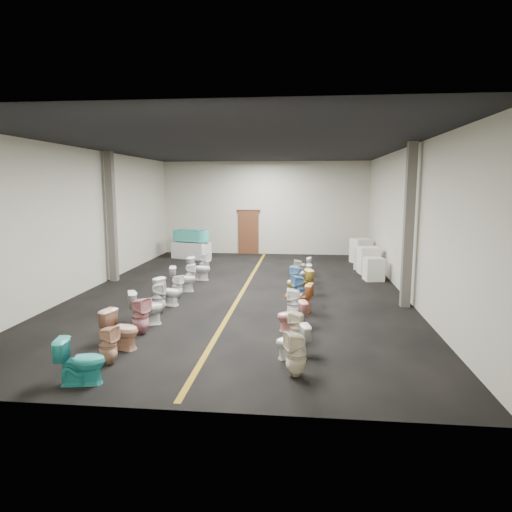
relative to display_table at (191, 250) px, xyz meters
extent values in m
plane|color=black|center=(3.27, -6.23, -0.37)|extent=(16.00, 16.00, 0.00)
plane|color=black|center=(3.27, -6.23, 4.13)|extent=(16.00, 16.00, 0.00)
plane|color=#BAB69F|center=(3.27, 1.77, 1.88)|extent=(10.00, 0.00, 10.00)
plane|color=#BAB69F|center=(3.27, -14.23, 1.88)|extent=(10.00, 0.00, 10.00)
plane|color=#BAB69F|center=(-1.73, -6.23, 1.88)|extent=(0.00, 16.00, 16.00)
plane|color=#BAB69F|center=(8.27, -6.23, 1.88)|extent=(0.00, 16.00, 16.00)
cube|color=#886413|center=(3.27, -6.23, -0.37)|extent=(0.12, 15.60, 0.01)
cube|color=#562D19|center=(2.47, 1.71, 0.68)|extent=(1.00, 0.10, 2.10)
cube|color=#331C11|center=(2.47, 1.72, 1.75)|extent=(1.15, 0.08, 0.10)
cube|color=#59544C|center=(-1.48, -5.23, 1.88)|extent=(0.25, 0.25, 4.50)
cube|color=#59544C|center=(8.02, -7.73, 1.88)|extent=(0.25, 0.25, 4.50)
cube|color=silver|center=(0.00, 0.00, 0.00)|extent=(1.87, 1.36, 0.75)
cube|color=#3FB6AA|center=(0.00, 0.00, 0.68)|extent=(1.35, 1.02, 0.50)
cylinder|color=#3FB6AA|center=(-0.57, 0.20, 0.68)|extent=(0.66, 0.66, 0.50)
cylinder|color=#3FB6AA|center=(0.57, -0.20, 0.68)|extent=(0.66, 0.66, 0.50)
cube|color=teal|center=(0.00, 0.00, 0.88)|extent=(1.09, 0.77, 0.20)
cube|color=silver|center=(7.67, -4.22, 0.03)|extent=(0.72, 0.72, 0.82)
cube|color=silver|center=(7.67, -2.92, 0.14)|extent=(0.83, 0.83, 1.02)
cube|color=white|center=(7.67, -1.96, 0.07)|extent=(0.98, 0.98, 0.89)
cube|color=silver|center=(7.67, -0.44, 0.15)|extent=(0.96, 0.96, 1.05)
imported|color=teal|center=(1.47, -13.49, 0.03)|extent=(0.86, 0.59, 0.81)
imported|color=#DAA682|center=(1.55, -12.60, 0.00)|extent=(0.41, 0.40, 0.74)
imported|color=tan|center=(1.46, -11.76, 0.03)|extent=(0.88, 0.64, 0.81)
imported|color=pink|center=(1.53, -10.83, 0.05)|extent=(0.51, 0.50, 0.85)
imported|color=silver|center=(1.41, -10.12, 0.05)|extent=(0.94, 0.75, 0.84)
imported|color=silver|center=(1.39, -9.12, 0.04)|extent=(0.43, 0.42, 0.83)
imported|color=white|center=(1.39, -8.27, 0.01)|extent=(0.85, 0.65, 0.77)
imported|color=white|center=(1.42, -7.41, -0.03)|extent=(0.41, 0.40, 0.69)
imported|color=silver|center=(1.37, -6.61, 0.03)|extent=(0.87, 0.60, 0.82)
imported|color=white|center=(1.40, -5.74, 0.00)|extent=(0.36, 0.36, 0.75)
imported|color=silver|center=(1.48, -4.77, 0.04)|extent=(0.86, 0.56, 0.82)
imported|color=white|center=(1.48, -3.92, 0.05)|extent=(0.51, 0.51, 0.85)
imported|color=beige|center=(5.08, -12.79, 0.03)|extent=(0.48, 0.48, 0.81)
imported|color=white|center=(5.00, -11.95, -0.04)|extent=(0.73, 0.54, 0.67)
imported|color=beige|center=(5.07, -11.13, -0.01)|extent=(0.42, 0.41, 0.72)
imported|color=pink|center=(4.93, -10.21, -0.03)|extent=(0.75, 0.54, 0.69)
imported|color=white|center=(4.97, -9.32, 0.02)|extent=(0.37, 0.36, 0.80)
imported|color=#EA8644|center=(5.07, -8.56, 0.01)|extent=(0.82, 0.56, 0.77)
imported|color=#659ACB|center=(5.06, -7.64, 0.03)|extent=(0.49, 0.48, 0.81)
imported|color=#E6BF47|center=(5.07, -6.75, 0.03)|extent=(0.89, 0.67, 0.80)
imported|color=#70AEE1|center=(4.96, -5.93, 0.02)|extent=(0.44, 0.44, 0.78)
imported|color=silver|center=(5.12, -5.04, -0.03)|extent=(0.71, 0.45, 0.68)
imported|color=beige|center=(5.01, -4.20, -0.03)|extent=(0.35, 0.34, 0.69)
imported|color=silver|center=(5.15, -3.39, -0.04)|extent=(0.71, 0.49, 0.67)
camera|label=1|loc=(5.18, -20.48, 2.97)|focal=32.00mm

